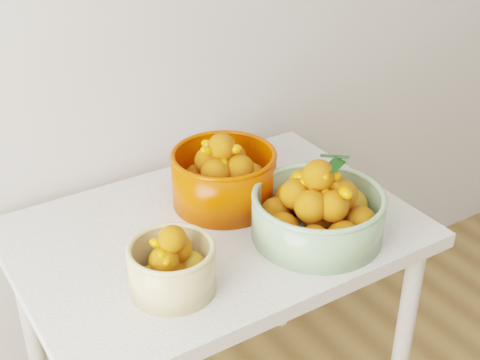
{
  "coord_description": "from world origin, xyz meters",
  "views": [
    {
      "loc": [
        -0.87,
        0.37,
        1.71
      ],
      "look_at": [
        -0.14,
        1.52,
        0.92
      ],
      "focal_mm": 50.0,
      "sensor_mm": 36.0,
      "label": 1
    }
  ],
  "objects_px": {
    "bowl_green": "(318,211)",
    "bowl_orange": "(224,176)",
    "bowl_cream": "(172,266)",
    "table": "(216,258)"
  },
  "relations": [
    {
      "from": "bowl_cream",
      "to": "bowl_green",
      "type": "xyz_separation_m",
      "value": [
        0.4,
        -0.01,
        0.01
      ]
    },
    {
      "from": "bowl_cream",
      "to": "table",
      "type": "bearing_deg",
      "value": 38.39
    },
    {
      "from": "bowl_green",
      "to": "bowl_orange",
      "type": "relative_size",
      "value": 1.19
    },
    {
      "from": "table",
      "to": "bowl_cream",
      "type": "height_order",
      "value": "bowl_cream"
    },
    {
      "from": "bowl_green",
      "to": "bowl_cream",
      "type": "bearing_deg",
      "value": 179.2
    },
    {
      "from": "bowl_green",
      "to": "bowl_orange",
      "type": "height_order",
      "value": "bowl_green"
    },
    {
      "from": "bowl_cream",
      "to": "bowl_orange",
      "type": "distance_m",
      "value": 0.38
    },
    {
      "from": "bowl_green",
      "to": "bowl_orange",
      "type": "xyz_separation_m",
      "value": [
        -0.11,
        0.26,
        0.01
      ]
    },
    {
      "from": "table",
      "to": "bowl_orange",
      "type": "distance_m",
      "value": 0.22
    },
    {
      "from": "bowl_green",
      "to": "bowl_orange",
      "type": "distance_m",
      "value": 0.28
    }
  ]
}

